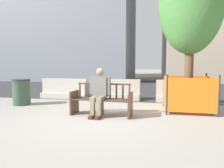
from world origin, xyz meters
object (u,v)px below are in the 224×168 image
jersey_barrier_right (183,93)px  jersey_barrier_centre (116,91)px  seated_person (99,91)px  trash_bin (21,92)px  street_tree (191,1)px  jersey_barrier_left (65,90)px  street_bench (102,101)px  construction_fence (188,92)px

jersey_barrier_right → jersey_barrier_centre: bearing=176.6°
seated_person → trash_bin: (-3.13, 0.97, -0.23)m
street_tree → jersey_barrier_centre: bearing=146.2°
jersey_barrier_left → jersey_barrier_right: 4.83m
jersey_barrier_left → trash_bin: size_ratio=2.20×
seated_person → street_tree: size_ratio=0.27×
jersey_barrier_right → trash_bin: trash_bin is taller
jersey_barrier_centre → trash_bin: trash_bin is taller
street_bench → jersey_barrier_left: (-2.30, 2.64, -0.06)m
seated_person → jersey_barrier_centre: size_ratio=0.65×
jersey_barrier_centre → jersey_barrier_left: bearing=-176.6°
jersey_barrier_left → jersey_barrier_centre: bearing=3.4°
seated_person → jersey_barrier_left: (-2.26, 2.70, -0.35)m
street_bench → seated_person: 0.30m
street_tree → trash_bin: 6.30m
jersey_barrier_centre → construction_fence: bearing=-33.8°
jersey_barrier_centre → construction_fence: construction_fence is taller
street_tree → seated_person: bearing=-155.9°
jersey_barrier_left → construction_fence: 5.02m
jersey_barrier_right → trash_bin: bearing=-163.4°
construction_fence → trash_bin: 5.64m
jersey_barrier_left → jersey_barrier_right: same height
street_bench → street_tree: size_ratio=0.35×
jersey_barrier_left → trash_bin: trash_bin is taller
trash_bin → street_bench: bearing=-16.2°
jersey_barrier_right → construction_fence: (-0.07, -1.55, 0.23)m
street_bench → jersey_barrier_right: (2.53, 2.62, -0.06)m
street_bench → trash_bin: 3.31m
street_bench → jersey_barrier_centre: size_ratio=0.85×
street_tree → trash_bin: bearing=-178.5°
street_tree → trash_bin: size_ratio=5.37×
street_bench → seated_person: size_ratio=1.31×
jersey_barrier_right → construction_fence: construction_fence is taller
street_bench → jersey_barrier_right: bearing=46.0°
street_tree → trash_bin: street_tree is taller
jersey_barrier_right → construction_fence: 1.57m
jersey_barrier_centre → trash_bin: 3.60m
seated_person → street_tree: (2.50, 1.12, 2.59)m
construction_fence → trash_bin: (-5.63, -0.15, -0.11)m
street_bench → jersey_barrier_left: size_ratio=0.86×
street_bench → construction_fence: construction_fence is taller
jersey_barrier_centre → jersey_barrier_right: (2.62, -0.16, 0.00)m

